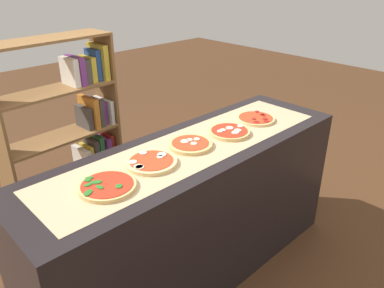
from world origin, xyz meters
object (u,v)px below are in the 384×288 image
object	(u,v)px
pizza_mozzarella_2	(190,144)
bookshelf	(77,133)
pizza_spinach_0	(107,186)
pizza_pepperoni_4	(256,119)
pizza_mozzarella_3	(229,132)
pizza_mozzarella_1	(151,162)

from	to	relation	value
pizza_mozzarella_2	bookshelf	bearing A→B (deg)	97.95
pizza_spinach_0	bookshelf	size ratio (longest dim) A/B	0.19
pizza_spinach_0	pizza_pepperoni_4	distance (m)	1.15
pizza_mozzarella_2	pizza_mozzarella_3	distance (m)	0.29
pizza_pepperoni_4	pizza_spinach_0	bearing A→B (deg)	-177.95
pizza_spinach_0	bookshelf	bearing A→B (deg)	69.10
bookshelf	pizza_mozzarella_2	bearing A→B (deg)	-82.05
pizza_mozzarella_3	bookshelf	world-z (taller)	bookshelf
pizza_mozzarella_3	pizza_spinach_0	bearing A→B (deg)	-178.95
pizza_pepperoni_4	pizza_mozzarella_2	bearing A→B (deg)	178.71
pizza_mozzarella_1	pizza_pepperoni_4	size ratio (longest dim) A/B	1.07
pizza_mozzarella_1	pizza_pepperoni_4	world-z (taller)	pizza_mozzarella_1
pizza_pepperoni_4	bookshelf	size ratio (longest dim) A/B	0.18
pizza_spinach_0	pizza_mozzarella_1	distance (m)	0.29
pizza_mozzarella_2	bookshelf	xyz separation A→B (m)	(-0.15, 1.07, -0.23)
pizza_mozzarella_1	bookshelf	xyz separation A→B (m)	(0.14, 1.08, -0.23)
pizza_spinach_0	pizza_pepperoni_4	xyz separation A→B (m)	(1.15, 0.04, -0.00)
bookshelf	pizza_pepperoni_4	bearing A→B (deg)	-56.14
pizza_spinach_0	pizza_pepperoni_4	world-z (taller)	pizza_spinach_0
pizza_mozzarella_2	bookshelf	size ratio (longest dim) A/B	0.18
pizza_mozzarella_1	pizza_mozzarella_2	world-z (taller)	same
pizza_mozzarella_3	pizza_pepperoni_4	size ratio (longest dim) A/B	1.00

